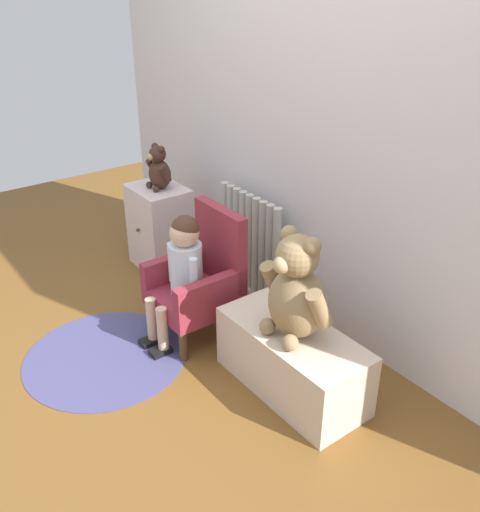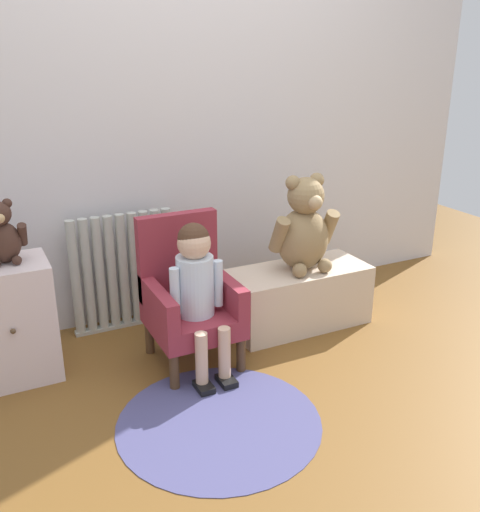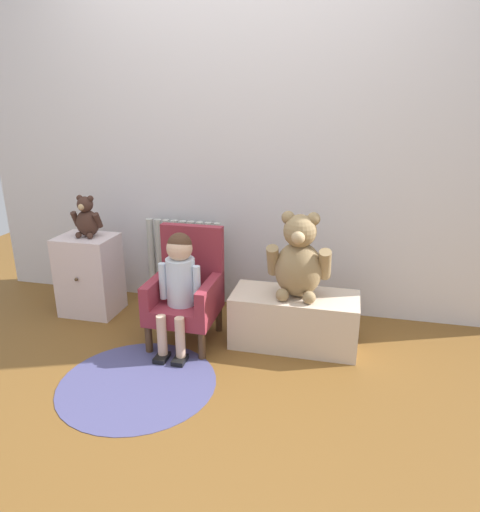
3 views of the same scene
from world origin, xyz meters
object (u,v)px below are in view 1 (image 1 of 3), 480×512
(low_bench, at_px, (292,360))
(large_teddy_bear, at_px, (296,291))
(child_armchair, at_px, (202,280))
(radiator, at_px, (249,244))
(floor_rug, at_px, (106,357))
(child_figure, at_px, (182,262))
(small_dresser, at_px, (160,228))
(small_teddy_bear, at_px, (159,169))

(low_bench, xyz_separation_m, large_teddy_bear, (0.01, -0.01, 0.38))
(child_armchair, height_order, low_bench, child_armchair)
(radiator, relative_size, low_bench, 0.84)
(radiator, bearing_deg, floor_rug, -84.67)
(child_armchair, bearing_deg, child_figure, -90.00)
(small_dresser, bearing_deg, floor_rug, -46.94)
(large_teddy_bear, relative_size, floor_rug, 0.61)
(radiator, height_order, child_figure, child_figure)
(child_figure, xyz_separation_m, floor_rug, (-0.09, -0.43, -0.45))
(child_figure, bearing_deg, low_bench, 15.50)
(child_armchair, xyz_separation_m, small_teddy_bear, (-0.76, 0.20, 0.36))
(small_dresser, relative_size, low_bench, 0.74)
(child_figure, xyz_separation_m, small_teddy_bear, (-0.76, 0.31, 0.22))
(radiator, bearing_deg, child_armchair, -68.19)
(low_bench, relative_size, small_teddy_bear, 2.68)
(child_armchair, bearing_deg, radiator, 111.81)
(radiator, distance_m, large_teddy_bear, 0.97)
(radiator, height_order, large_teddy_bear, large_teddy_bear)
(low_bench, distance_m, large_teddy_bear, 0.38)
(small_teddy_bear, bearing_deg, radiator, 24.60)
(small_dresser, distance_m, child_figure, 0.86)
(large_teddy_bear, xyz_separation_m, floor_rug, (-0.76, -0.60, -0.54))
(small_dresser, height_order, child_armchair, child_armchair)
(small_teddy_bear, bearing_deg, small_dresser, -157.35)
(floor_rug, bearing_deg, large_teddy_bear, 38.37)
(child_figure, bearing_deg, radiator, 107.81)
(floor_rug, bearing_deg, child_armchair, 80.44)
(small_teddy_bear, bearing_deg, child_armchair, -14.81)
(low_bench, bearing_deg, floor_rug, -140.70)
(low_bench, bearing_deg, small_dresser, 175.04)
(low_bench, height_order, small_teddy_bear, small_teddy_bear)
(child_armchair, xyz_separation_m, child_figure, (0.00, -0.11, 0.14))
(child_figure, distance_m, large_teddy_bear, 0.70)
(low_bench, bearing_deg, child_figure, -164.50)
(small_teddy_bear, relative_size, floor_rug, 0.34)
(low_bench, relative_size, large_teddy_bear, 1.48)
(child_armchair, bearing_deg, small_dresser, 166.13)
(radiator, relative_size, small_dresser, 1.14)
(child_armchair, xyz_separation_m, floor_rug, (-0.09, -0.54, -0.31))
(small_dresser, bearing_deg, radiator, 24.54)
(small_dresser, height_order, child_figure, child_figure)
(child_figure, bearing_deg, large_teddy_bear, 14.46)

